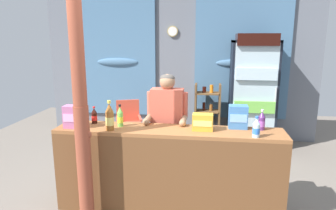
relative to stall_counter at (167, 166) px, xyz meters
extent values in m
plane|color=slate|center=(-0.15, 0.95, -0.58)|extent=(7.89, 7.89, 0.00)
cube|color=slate|center=(-0.15, 2.83, 0.82)|extent=(5.27, 0.12, 2.79)
cube|color=teal|center=(-1.37, 2.74, 1.04)|extent=(1.51, 0.04, 2.34)
ellipsoid|color=teal|center=(-1.37, 2.72, 0.93)|extent=(0.83, 0.10, 0.16)
cube|color=teal|center=(1.03, 2.74, 1.04)|extent=(1.75, 0.04, 2.34)
ellipsoid|color=teal|center=(1.03, 2.72, 0.93)|extent=(0.96, 0.10, 0.16)
cylinder|color=tan|center=(-0.28, 2.75, 1.51)|extent=(0.20, 0.03, 0.20)
cylinder|color=white|center=(-0.28, 2.73, 1.51)|extent=(0.17, 0.01, 0.17)
cube|color=beige|center=(0.97, 2.75, 1.28)|extent=(0.24, 0.02, 0.18)
cube|color=#935B33|center=(0.00, 0.10, 0.38)|extent=(2.55, 0.44, 0.04)
cube|color=brown|center=(0.00, -0.10, -0.11)|extent=(2.55, 0.04, 0.93)
cube|color=brown|center=(-1.24, 0.10, -0.11)|extent=(0.08, 0.40, 0.93)
cube|color=brown|center=(1.24, 0.10, -0.11)|extent=(0.08, 0.40, 0.93)
cylinder|color=brown|center=(-0.84, -0.29, 0.07)|extent=(0.15, 0.15, 1.30)
cylinder|color=brown|center=(-0.84, -0.29, 1.37)|extent=(0.14, 0.14, 1.30)
ellipsoid|color=brown|center=(-0.77, -0.29, 0.42)|extent=(0.06, 0.05, 0.08)
cube|color=black|center=(1.21, 2.63, 0.39)|extent=(0.79, 0.04, 1.93)
cube|color=black|center=(0.83, 2.36, 0.39)|extent=(0.04, 0.58, 1.93)
cube|color=black|center=(1.59, 2.36, 0.39)|extent=(0.04, 0.58, 1.93)
cube|color=black|center=(1.21, 2.36, 1.34)|extent=(0.79, 0.58, 0.04)
cube|color=black|center=(1.21, 2.36, -0.54)|extent=(0.79, 0.58, 0.08)
cube|color=silver|center=(1.21, 2.09, 0.44)|extent=(0.73, 0.02, 1.77)
cylinder|color=#B7B7BC|center=(1.55, 2.05, 0.39)|extent=(0.02, 0.02, 0.40)
cube|color=silver|center=(1.21, 2.36, 0.13)|extent=(0.71, 0.50, 0.02)
cube|color=#75C64C|center=(1.21, 2.25, 0.24)|extent=(0.67, 0.46, 0.20)
cube|color=silver|center=(1.21, 2.36, 0.69)|extent=(0.71, 0.50, 0.02)
cube|color=silver|center=(1.21, 2.25, 0.80)|extent=(0.67, 0.46, 0.20)
cube|color=silver|center=(1.21, 2.36, 1.26)|extent=(0.71, 0.50, 0.02)
cube|color=black|center=(1.21, 2.25, 1.37)|extent=(0.67, 0.46, 0.20)
cube|color=brown|center=(0.20, 2.44, -0.01)|extent=(0.04, 0.28, 1.14)
cube|color=brown|center=(0.64, 2.44, -0.01)|extent=(0.04, 0.28, 1.14)
cube|color=brown|center=(0.42, 2.44, 0.39)|extent=(0.44, 0.28, 0.02)
cylinder|color=black|center=(0.35, 2.44, 0.46)|extent=(0.07, 0.07, 0.11)
cylinder|color=orange|center=(0.48, 2.44, 0.48)|extent=(0.07, 0.07, 0.15)
cube|color=brown|center=(0.42, 2.44, 0.05)|extent=(0.44, 0.28, 0.02)
cylinder|color=black|center=(0.35, 2.44, 0.14)|extent=(0.05, 0.05, 0.16)
cylinder|color=brown|center=(0.48, 2.44, 0.13)|extent=(0.06, 0.06, 0.13)
cube|color=brown|center=(0.42, 2.44, -0.29)|extent=(0.44, 0.28, 0.02)
cylinder|color=#56286B|center=(0.35, 2.44, -0.22)|extent=(0.07, 0.07, 0.13)
cylinder|color=#75C64C|center=(0.48, 2.44, -0.22)|extent=(0.06, 0.06, 0.12)
cube|color=#E5563D|center=(-0.97, 1.97, -0.14)|extent=(0.56, 0.56, 0.04)
cube|color=#E5563D|center=(-1.04, 2.16, 0.08)|extent=(0.41, 0.17, 0.40)
cylinder|color=#E5563D|center=(-1.09, 1.73, -0.36)|extent=(0.04, 0.04, 0.44)
cylinder|color=#E5563D|center=(-0.73, 1.85, -0.36)|extent=(0.04, 0.04, 0.44)
cylinder|color=#E5563D|center=(-1.21, 2.09, -0.36)|extent=(0.04, 0.04, 0.44)
cylinder|color=#E5563D|center=(-0.85, 2.21, -0.36)|extent=(0.04, 0.04, 0.44)
cube|color=#E5563D|center=(-1.16, 1.91, -0.02)|extent=(0.17, 0.39, 0.03)
cube|color=#E5563D|center=(-0.78, 2.04, -0.02)|extent=(0.17, 0.39, 0.03)
cylinder|color=#28282D|center=(-0.15, 0.49, -0.16)|extent=(0.11, 0.11, 0.83)
cylinder|color=#28282D|center=(0.02, 0.49, -0.16)|extent=(0.11, 0.11, 0.83)
cube|color=#D15B47|center=(-0.07, 0.49, 0.52)|extent=(0.40, 0.20, 0.53)
sphere|color=#997051|center=(-0.07, 0.49, 0.87)|extent=(0.19, 0.19, 0.19)
ellipsoid|color=#4C4742|center=(-0.07, 0.50, 0.91)|extent=(0.18, 0.18, 0.10)
cylinder|color=#D15B47|center=(-0.28, 0.49, 0.59)|extent=(0.08, 0.08, 0.31)
cylinder|color=#997051|center=(-0.28, 0.34, 0.44)|extent=(0.07, 0.26, 0.07)
sphere|color=#997051|center=(-0.28, 0.21, 0.44)|extent=(0.08, 0.08, 0.08)
cylinder|color=#D15B47|center=(0.15, 0.49, 0.59)|extent=(0.08, 0.08, 0.31)
cylinder|color=#997051|center=(0.15, 0.34, 0.44)|extent=(0.07, 0.26, 0.07)
sphere|color=#997051|center=(0.15, 0.21, 0.44)|extent=(0.08, 0.08, 0.08)
cylinder|color=brown|center=(-0.63, -0.03, 0.50)|extent=(0.09, 0.09, 0.21)
cone|color=brown|center=(-0.63, -0.03, 0.65)|extent=(0.09, 0.09, 0.09)
cylinder|color=#E5CC4C|center=(-0.63, -0.03, 0.71)|extent=(0.04, 0.04, 0.03)
cylinder|color=#E5D166|center=(-0.63, -0.03, 0.50)|extent=(0.09, 0.09, 0.09)
cylinder|color=#56286B|center=(1.02, 0.21, 0.47)|extent=(0.07, 0.07, 0.14)
cone|color=#56286B|center=(1.02, 0.21, 0.57)|extent=(0.07, 0.07, 0.06)
cylinder|color=silver|center=(1.02, 0.21, 0.62)|extent=(0.03, 0.03, 0.02)
cylinder|color=purple|center=(1.02, 0.21, 0.47)|extent=(0.07, 0.07, 0.06)
cylinder|color=silver|center=(0.93, -0.06, 0.47)|extent=(0.07, 0.07, 0.14)
cone|color=silver|center=(0.93, -0.06, 0.57)|extent=(0.07, 0.07, 0.06)
cylinder|color=blue|center=(0.93, -0.06, 0.61)|extent=(0.03, 0.03, 0.02)
cylinder|color=blue|center=(0.93, -0.06, 0.47)|extent=(0.08, 0.08, 0.06)
cylinder|color=#75C64C|center=(-0.56, 0.13, 0.48)|extent=(0.07, 0.07, 0.16)
cone|color=#75C64C|center=(-0.56, 0.13, 0.59)|extent=(0.07, 0.07, 0.07)
cylinder|color=black|center=(-0.56, 0.13, 0.64)|extent=(0.03, 0.03, 0.03)
cylinder|color=yellow|center=(-0.56, 0.13, 0.48)|extent=(0.07, 0.07, 0.07)
cylinder|color=black|center=(-0.91, 0.21, 0.46)|extent=(0.07, 0.07, 0.13)
cone|color=black|center=(-0.91, 0.21, 0.55)|extent=(0.07, 0.07, 0.06)
cylinder|color=red|center=(-0.91, 0.21, 0.59)|extent=(0.03, 0.03, 0.02)
cylinder|color=red|center=(-0.91, 0.21, 0.46)|extent=(0.07, 0.07, 0.06)
cube|color=gold|center=(0.38, 0.11, 0.49)|extent=(0.22, 0.13, 0.18)
cube|color=#FFE26D|center=(0.38, 0.04, 0.49)|extent=(0.20, 0.00, 0.06)
cube|color=#B76699|center=(-1.07, 0.01, 0.52)|extent=(0.21, 0.13, 0.25)
cube|color=#F7A5D8|center=(-1.07, -0.06, 0.52)|extent=(0.19, 0.00, 0.09)
cube|color=#3D75B7|center=(0.77, 0.24, 0.53)|extent=(0.21, 0.14, 0.26)
cube|color=#7CB5F7|center=(0.77, 0.17, 0.53)|extent=(0.19, 0.00, 0.09)
camera|label=1|loc=(0.43, -3.11, 1.39)|focal=32.35mm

